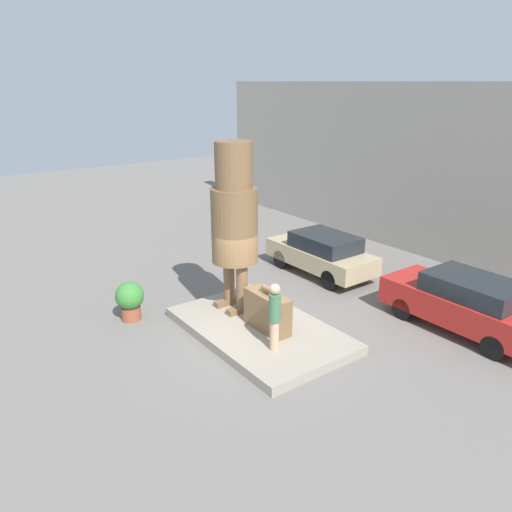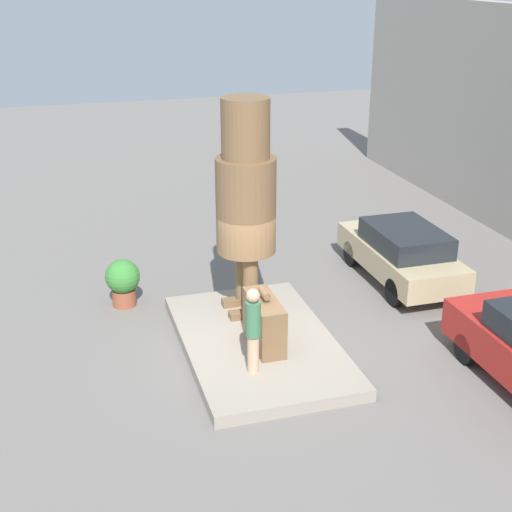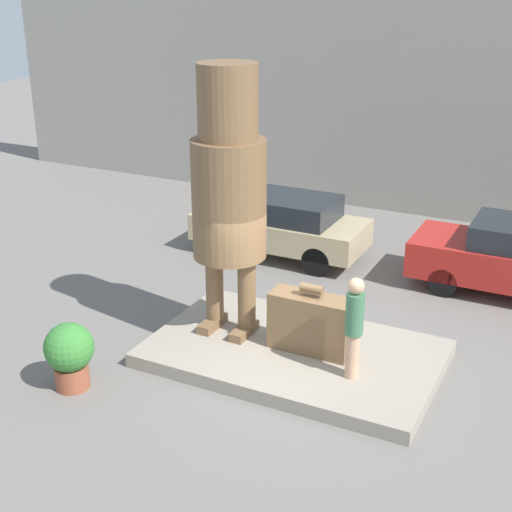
{
  "view_description": "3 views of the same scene",
  "coord_description": "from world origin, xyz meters",
  "px_view_note": "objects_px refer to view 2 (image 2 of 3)",
  "views": [
    {
      "loc": [
        9.62,
        -7.22,
        6.46
      ],
      "look_at": [
        -0.14,
        -0.02,
        2.2
      ],
      "focal_mm": 35.0,
      "sensor_mm": 36.0,
      "label": 1
    },
    {
      "loc": [
        12.51,
        -3.74,
        7.46
      ],
      "look_at": [
        -0.18,
        0.01,
        2.03
      ],
      "focal_mm": 50.0,
      "sensor_mm": 36.0,
      "label": 2
    },
    {
      "loc": [
        4.33,
        -10.07,
        6.33
      ],
      "look_at": [
        -0.87,
        0.26,
        1.72
      ],
      "focal_mm": 50.0,
      "sensor_mm": 36.0,
      "label": 3
    }
  ],
  "objects_px": {
    "statue_figure": "(246,192)",
    "planter_pot": "(123,280)",
    "giant_suitcase": "(264,322)",
    "tourist": "(253,327)",
    "parked_car_tan": "(402,252)"
  },
  "relations": [
    {
      "from": "giant_suitcase",
      "to": "planter_pot",
      "type": "distance_m",
      "value": 4.02
    },
    {
      "from": "statue_figure",
      "to": "tourist",
      "type": "bearing_deg",
      "value": -12.92
    },
    {
      "from": "giant_suitcase",
      "to": "planter_pot",
      "type": "height_order",
      "value": "giant_suitcase"
    },
    {
      "from": "giant_suitcase",
      "to": "tourist",
      "type": "bearing_deg",
      "value": -28.39
    },
    {
      "from": "statue_figure",
      "to": "giant_suitcase",
      "type": "bearing_deg",
      "value": -2.71
    },
    {
      "from": "tourist",
      "to": "giant_suitcase",
      "type": "bearing_deg",
      "value": 151.61
    },
    {
      "from": "statue_figure",
      "to": "tourist",
      "type": "distance_m",
      "value": 3.18
    },
    {
      "from": "giant_suitcase",
      "to": "parked_car_tan",
      "type": "relative_size",
      "value": 0.35
    },
    {
      "from": "giant_suitcase",
      "to": "planter_pot",
      "type": "relative_size",
      "value": 1.25
    },
    {
      "from": "parked_car_tan",
      "to": "planter_pot",
      "type": "distance_m",
      "value": 6.9
    },
    {
      "from": "statue_figure",
      "to": "planter_pot",
      "type": "xyz_separation_m",
      "value": [
        -1.56,
        -2.56,
        -2.39
      ]
    },
    {
      "from": "giant_suitcase",
      "to": "tourist",
      "type": "xyz_separation_m",
      "value": [
        0.93,
        -0.51,
        0.43
      ]
    },
    {
      "from": "statue_figure",
      "to": "giant_suitcase",
      "type": "relative_size",
      "value": 3.32
    },
    {
      "from": "statue_figure",
      "to": "planter_pot",
      "type": "relative_size",
      "value": 4.17
    },
    {
      "from": "statue_figure",
      "to": "parked_car_tan",
      "type": "bearing_deg",
      "value": 102.65
    }
  ]
}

